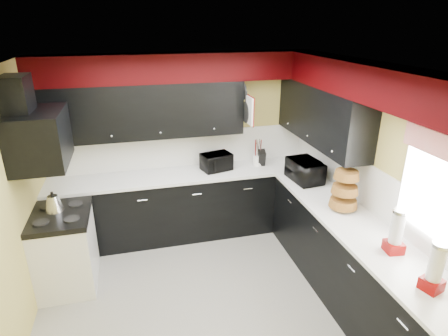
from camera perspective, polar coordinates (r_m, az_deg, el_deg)
name	(u,v)px	position (r m, az deg, el deg)	size (l,w,h in m)	color
ground	(210,304)	(4.34, -2.21, -19.96)	(3.60, 3.60, 0.00)	gray
wall_back	(181,145)	(5.28, -6.56, 3.55)	(3.60, 0.06, 2.50)	#E0C666
wall_right	(371,182)	(4.33, 21.53, -2.07)	(0.06, 3.60, 2.50)	#E0C666
wall_left	(2,225)	(3.75, -30.73, -7.43)	(0.06, 3.60, 2.50)	#E0C666
ceiling	(205,68)	(3.26, -2.86, 14.93)	(3.60, 3.60, 0.06)	white
cab_back	(187,205)	(5.31, -5.73, -5.66)	(3.60, 0.60, 0.90)	black
cab_right	(352,265)	(4.34, 18.99, -13.80)	(0.60, 3.00, 0.90)	black
counter_back	(185,174)	(5.11, -5.92, -0.98)	(3.62, 0.64, 0.04)	white
counter_right	(358,227)	(4.09, 19.79, -8.40)	(0.64, 3.02, 0.04)	white
splash_back	(181,149)	(5.29, -6.51, 2.90)	(3.60, 0.02, 0.50)	white
splash_right	(370,188)	(4.35, 21.31, -2.80)	(0.02, 3.60, 0.50)	white
upper_back	(142,111)	(4.92, -12.37, 8.51)	(2.60, 0.35, 0.70)	black
upper_right	(321,114)	(4.79, 14.60, 7.95)	(0.35, 1.80, 0.70)	black
soffit_back	(179,67)	(4.87, -6.80, 15.00)	(3.60, 0.36, 0.35)	black
soffit_right	(383,85)	(3.80, 23.07, 11.57)	(0.36, 3.24, 0.35)	black
stove	(66,251)	(4.71, -22.92, -11.64)	(0.60, 0.75, 0.86)	white
cooktop	(60,216)	(4.48, -23.78, -6.69)	(0.62, 0.77, 0.06)	black
hood	(40,138)	(4.18, -26.29, 4.11)	(0.50, 0.78, 0.55)	black
hood_duct	(17,97)	(4.12, -29.04, 9.47)	(0.24, 0.40, 0.40)	black
window	(440,192)	(3.59, 30.08, -3.24)	(0.03, 0.86, 0.96)	white
valance	(445,147)	(3.42, 30.66, 2.75)	(0.04, 0.88, 0.20)	red
pan_top	(243,91)	(5.02, 2.97, 11.58)	(0.03, 0.22, 0.40)	black
pan_mid	(246,112)	(4.95, 3.36, 8.47)	(0.03, 0.28, 0.46)	black
pan_low	(240,110)	(5.20, 2.49, 8.79)	(0.03, 0.24, 0.42)	black
cut_board	(250,111)	(4.83, 3.92, 8.73)	(0.03, 0.26, 0.35)	white
baskets	(345,189)	(4.24, 17.92, -3.09)	(0.27, 0.27, 0.50)	brown
deco_plate	(408,96)	(3.77, 26.28, 9.84)	(0.03, 0.24, 0.24)	white
toaster_oven	(217,162)	(5.15, -1.13, 0.95)	(0.40, 0.33, 0.23)	black
microwave	(305,171)	(4.91, 12.28, -0.40)	(0.49, 0.33, 0.27)	black
utensil_crock	(258,160)	(5.35, 5.16, 1.22)	(0.14, 0.14, 0.15)	white
knife_block	(261,158)	(5.34, 5.72, 1.55)	(0.10, 0.14, 0.22)	black
kettle	(54,203)	(4.52, -24.53, -4.89)	(0.20, 0.20, 0.18)	#BCBBC0
dispenser_a	(396,232)	(3.67, 24.78, -8.91)	(0.15, 0.15, 0.40)	#6B090A
dispenser_b	(435,269)	(3.33, 29.50, -13.20)	(0.14, 0.14, 0.39)	maroon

